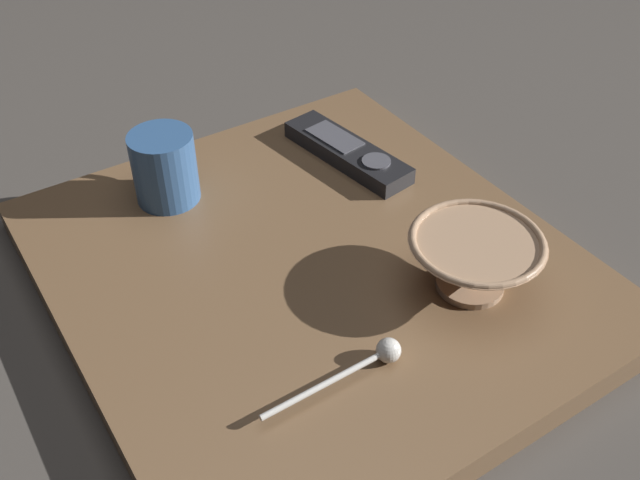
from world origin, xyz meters
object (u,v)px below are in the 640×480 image
Objects in this scene: teaspoon at (373,358)px; tv_remote_near at (347,152)px; coffee_mug at (164,167)px; cereal_bowl at (474,260)px.

teaspoon is 0.76× the size of tv_remote_near.
coffee_mug reaches higher than teaspoon.
cereal_bowl is 0.93× the size of teaspoon.
teaspoon is at bearing -120.67° from tv_remote_near.
tv_remote_near is at bearing 59.33° from teaspoon.
cereal_bowl is at bearing -57.78° from coffee_mug.
coffee_mug is 0.24m from tv_remote_near.
cereal_bowl is 0.16m from teaspoon.
coffee_mug is 0.36m from teaspoon.
coffee_mug is 0.71× the size of teaspoon.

